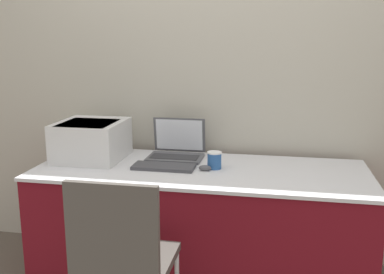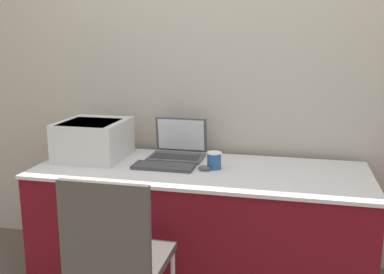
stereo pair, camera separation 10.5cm
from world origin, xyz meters
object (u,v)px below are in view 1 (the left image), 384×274
(mouse, at_px, (205,168))
(printer, at_px, (91,139))
(chair, at_px, (123,255))
(external_keyboard, at_px, (164,167))
(coffee_cup, at_px, (214,160))
(laptop_left, at_px, (177,149))

(mouse, bearing_deg, printer, 170.46)
(mouse, xyz_separation_m, chair, (-0.26, -0.71, -0.21))
(printer, distance_m, mouse, 0.77)
(external_keyboard, bearing_deg, chair, -90.63)
(coffee_cup, bearing_deg, mouse, -129.52)
(printer, distance_m, laptop_left, 0.54)
(mouse, bearing_deg, coffee_cup, 50.48)
(printer, xyz_separation_m, laptop_left, (0.52, 0.14, -0.08))
(printer, xyz_separation_m, coffee_cup, (0.80, -0.07, -0.08))
(external_keyboard, height_order, mouse, mouse)
(laptop_left, height_order, mouse, laptop_left)
(printer, bearing_deg, chair, -59.54)
(coffee_cup, height_order, chair, chair)
(external_keyboard, bearing_deg, mouse, -0.26)
(mouse, height_order, chair, chair)
(printer, bearing_deg, mouse, -9.54)
(chair, bearing_deg, mouse, 70.34)
(coffee_cup, height_order, mouse, coffee_cup)
(external_keyboard, height_order, chair, chair)
(external_keyboard, distance_m, coffee_cup, 0.30)
(printer, xyz_separation_m, external_keyboard, (0.50, -0.12, -0.12))
(external_keyboard, relative_size, mouse, 4.91)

